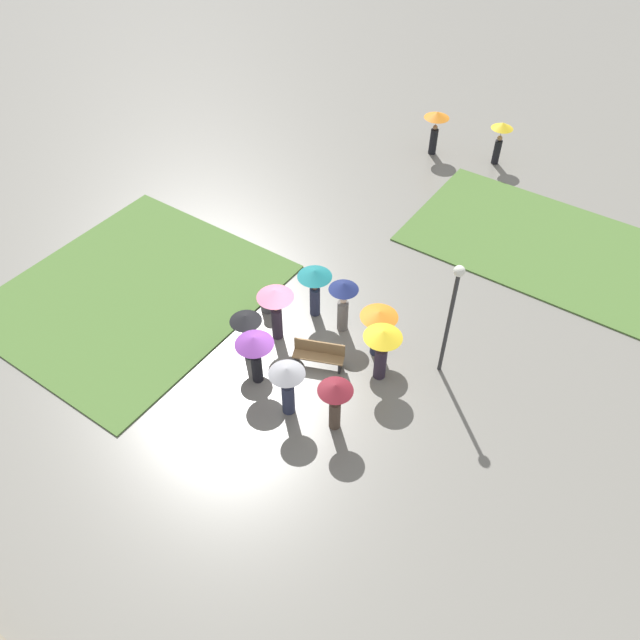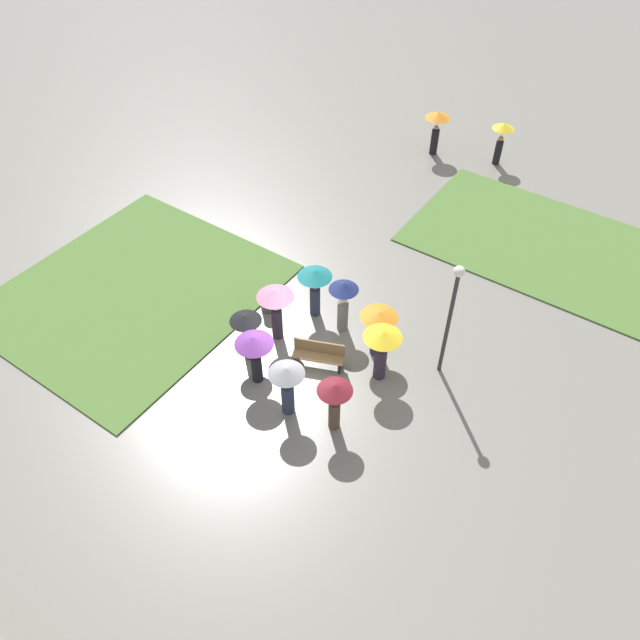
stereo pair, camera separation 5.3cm
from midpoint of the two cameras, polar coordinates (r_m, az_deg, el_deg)
The scene contains 17 objects.
ground_plane at distance 19.41m, azimuth -2.10°, elevation -4.13°, with size 90.00×90.00×0.00m, color slate.
lawn_patch_near at distance 22.64m, azimuth -16.73°, elevation 2.44°, with size 8.11×8.96×0.06m.
lawn_patch_far at distance 25.21m, azimuth 19.63°, elevation 6.59°, with size 9.79×6.11×0.06m.
park_bench at distance 19.07m, azimuth -0.19°, elevation -3.15°, with size 1.62×0.99×0.90m.
lamp_post at distance 17.73m, azimuth 11.89°, elevation 1.23°, with size 0.32×0.32×4.12m.
trash_bin at distance 20.90m, azimuth -4.91°, elevation 1.74°, with size 0.51×0.51×0.78m.
crowd_person_yellow at distance 18.14m, azimuth 5.62°, elevation -2.20°, with size 1.15×1.15×1.96m.
crowd_person_orange at distance 18.92m, azimuth 5.28°, elevation -0.39°, with size 1.16×1.16×1.78m.
crowd_person_grey at distance 17.33m, azimuth -3.10°, elevation -5.71°, with size 1.03×1.03×1.86m.
crowd_person_purple at distance 18.04m, azimuth -6.08°, elevation -2.52°, with size 1.15×1.15×1.86m.
crowd_person_navy at distance 19.56m, azimuth 2.07°, elevation 2.01°, with size 0.95×0.95×1.96m.
crowd_person_maroon at distance 16.95m, azimuth 1.31°, elevation -7.09°, with size 0.99×0.99×1.82m.
crowd_person_black at distance 18.89m, azimuth -6.80°, elevation -0.82°, with size 0.97×0.97×1.77m.
crowd_person_pink at distance 19.21m, azimuth -4.16°, elevation 1.63°, with size 1.15×1.15×2.01m.
crowd_person_teal at distance 20.02m, azimuth -0.56°, elevation 3.50°, with size 1.12×1.12×1.88m.
lone_walker_far_path at distance 29.07m, azimuth 10.50°, elevation 17.32°, with size 1.11×1.11×1.99m.
lone_walker_mid_plaza at distance 28.97m, azimuth 16.14°, elevation 16.01°, with size 0.94×0.94×1.93m.
Camera 1 is at (7.76, -10.06, 14.67)m, focal length 35.00 mm.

